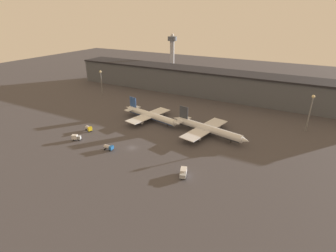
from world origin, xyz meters
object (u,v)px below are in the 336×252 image
at_px(service_vehicle_0, 89,128).
at_px(service_vehicle_2, 76,137).
at_px(service_vehicle_1, 183,172).
at_px(service_vehicle_3, 109,147).
at_px(airplane_0, 150,115).
at_px(airplane_1, 207,129).
at_px(control_tower, 172,53).

xyz_separation_m(service_vehicle_0, service_vehicle_2, (2.71, -12.15, 0.04)).
bearing_deg(service_vehicle_1, service_vehicle_3, -112.98).
height_order(service_vehicle_2, service_vehicle_3, service_vehicle_2).
bearing_deg(airplane_0, service_vehicle_1, -33.76).
bearing_deg(service_vehicle_1, airplane_0, -154.94).
bearing_deg(service_vehicle_0, airplane_1, 41.40).
relative_size(service_vehicle_0, control_tower, 0.11).
xyz_separation_m(airplane_1, service_vehicle_0, (-62.25, -27.53, -2.03)).
relative_size(airplane_0, service_vehicle_3, 9.72).
height_order(service_vehicle_0, service_vehicle_2, service_vehicle_2).
relative_size(airplane_1, service_vehicle_1, 7.24).
distance_m(service_vehicle_1, service_vehicle_3, 42.55).
distance_m(service_vehicle_0, service_vehicle_1, 69.40).
bearing_deg(service_vehicle_3, service_vehicle_0, 150.00).
bearing_deg(service_vehicle_3, airplane_1, 43.00).
distance_m(airplane_1, service_vehicle_3, 54.34).
bearing_deg(airplane_0, service_vehicle_2, -103.87).
height_order(airplane_1, service_vehicle_2, airplane_1).
height_order(service_vehicle_0, control_tower, control_tower).
relative_size(airplane_1, control_tower, 1.10).
xyz_separation_m(airplane_0, service_vehicle_0, (-23.10, -30.52, -1.84)).
bearing_deg(service_vehicle_2, airplane_0, 37.95).
bearing_deg(control_tower, service_vehicle_0, -82.19).
relative_size(service_vehicle_0, service_vehicle_2, 0.98).
relative_size(airplane_0, control_tower, 1.04).
height_order(airplane_1, service_vehicle_0, airplane_1).
relative_size(service_vehicle_3, control_tower, 0.11).
relative_size(service_vehicle_1, service_vehicle_2, 1.34).
bearing_deg(control_tower, service_vehicle_1, -60.70).
bearing_deg(service_vehicle_0, airplane_0, 70.42).
bearing_deg(control_tower, service_vehicle_3, -73.71).
distance_m(airplane_0, service_vehicle_0, 38.32).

